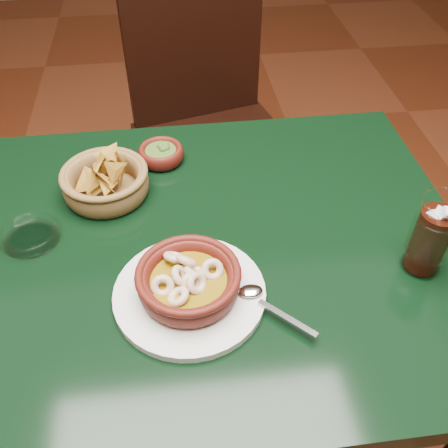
{
  "coord_description": "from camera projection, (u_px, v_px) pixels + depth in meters",
  "views": [
    {
      "loc": [
        0.06,
        -0.65,
        1.42
      ],
      "look_at": [
        0.14,
        -0.02,
        0.81
      ],
      "focal_mm": 40.0,
      "sensor_mm": 36.0,
      "label": 1
    }
  ],
  "objects": [
    {
      "name": "dining_table",
      "position": [
        153.0,
        281.0,
        0.99
      ],
      "size": [
        1.2,
        0.8,
        0.75
      ],
      "color": "black",
      "rests_on": "ground"
    },
    {
      "name": "cola_drink",
      "position": [
        431.0,
        236.0,
        0.84
      ],
      "size": [
        0.15,
        0.15,
        0.17
      ],
      "color": "white",
      "rests_on": "dining_table"
    },
    {
      "name": "ground",
      "position": [
        175.0,
        425.0,
        1.44
      ],
      "size": [
        7.0,
        7.0,
        0.0
      ],
      "primitive_type": "plane",
      "color": "#471C0C",
      "rests_on": "ground"
    },
    {
      "name": "dining_chair",
      "position": [
        210.0,
        125.0,
        1.59
      ],
      "size": [
        0.55,
        0.55,
        0.99
      ],
      "color": "black",
      "rests_on": "ground"
    },
    {
      "name": "guacamole_ramekin",
      "position": [
        161.0,
        154.0,
        1.1
      ],
      "size": [
        0.12,
        0.12,
        0.04
      ],
      "color": "#44100B",
      "rests_on": "dining_table"
    },
    {
      "name": "glass_ashtray",
      "position": [
        30.0,
        235.0,
        0.92
      ],
      "size": [
        0.12,
        0.12,
        0.03
      ],
      "color": "white",
      "rests_on": "dining_table"
    },
    {
      "name": "shrimp_plate",
      "position": [
        189.0,
        284.0,
        0.82
      ],
      "size": [
        0.32,
        0.26,
        0.08
      ],
      "color": "silver",
      "rests_on": "dining_table"
    },
    {
      "name": "chip_basket",
      "position": [
        106.0,
        182.0,
        1.01
      ],
      "size": [
        0.21,
        0.21,
        0.11
      ],
      "color": "brown",
      "rests_on": "dining_table"
    }
  ]
}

